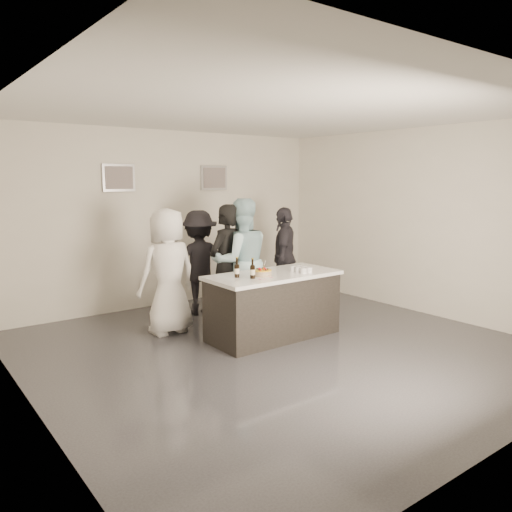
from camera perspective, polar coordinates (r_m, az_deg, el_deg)
name	(u,v)px	position (r m, az deg, el deg)	size (l,w,h in m)	color
floor	(279,347)	(6.64, 2.64, -10.40)	(6.00, 6.00, 0.00)	#3D3D42
ceiling	(281,111)	(6.32, 2.84, 16.24)	(6.00, 6.00, 0.00)	white
wall_back	(170,219)	(8.81, -9.85, 4.24)	(6.00, 0.04, 3.00)	silver
wall_left	(25,255)	(4.97, -24.94, 0.09)	(0.04, 6.00, 3.00)	silver
wall_right	(422,221)	(8.53, 18.47, 3.77)	(0.04, 6.00, 3.00)	silver
picture_left	(119,178)	(8.39, -15.42, 8.62)	(0.54, 0.04, 0.44)	#B2B2B7
picture_right	(214,178)	(9.20, -4.84, 8.89)	(0.54, 0.04, 0.44)	#B2B2B7
bar_counter	(273,305)	(6.94, 1.98, -5.65)	(1.86, 0.86, 0.90)	white
cake	(262,273)	(6.67, 0.74, -1.95)	(0.25, 0.25, 0.07)	yellow
beer_bottle_a	(237,268)	(6.54, -2.20, -1.34)	(0.07, 0.07, 0.26)	black
beer_bottle_b	(253,269)	(6.46, -0.40, -1.46)	(0.07, 0.07, 0.26)	black
tumbler_cluster	(301,269)	(6.96, 5.20, -1.51)	(0.19, 0.30, 0.08)	gold
candles	(267,279)	(6.47, 1.30, -2.60)	(0.24, 0.08, 0.01)	pink
person_main_black	(226,265)	(7.50, -3.49, -1.00)	(0.66, 0.43, 1.81)	black
person_main_blue	(241,261)	(7.54, -1.70, -0.61)	(0.92, 0.72, 1.90)	#B2DEE9
person_guest_left	(168,271)	(7.13, -10.03, -1.76)	(0.87, 0.57, 1.78)	white
person_guest_right	(284,257)	(8.55, 3.25, -0.12)	(1.00, 0.42, 1.71)	#302D36
person_guest_back	(199,263)	(8.11, -6.53, -0.75)	(1.09, 0.63, 1.69)	black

